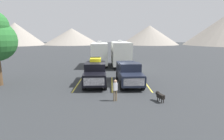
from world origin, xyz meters
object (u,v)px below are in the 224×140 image
Objects in this scene: camper_trailer_a at (100,53)px; person_a at (115,89)px; pickup_truck_a at (95,72)px; pickup_truck_b at (129,73)px; camper_trailer_b at (121,53)px; dog at (159,95)px.

person_a is at bearing -82.43° from camper_trailer_a.
pickup_truck_a is 3.28m from pickup_truck_b.
camper_trailer_b is at bearing -5.92° from camper_trailer_a.
pickup_truck_b is at bearing -88.49° from camper_trailer_b.
pickup_truck_a is 6.19× the size of dog.
dog is at bearing -44.47° from pickup_truck_a.
dog is at bearing -70.23° from pickup_truck_b.
camper_trailer_b reaches higher than pickup_truck_b.
pickup_truck_b is 9.93m from camper_trailer_b.
camper_trailer_b reaches higher than person_a.
camper_trailer_b reaches higher than pickup_truck_a.
pickup_truck_b is 5.16m from dog.
camper_trailer_b is (3.16, -0.33, 0.08)m from camper_trailer_a.
dog is (1.99, -14.69, -1.66)m from camper_trailer_b.
camper_trailer_a is 3.18m from camper_trailer_b.
pickup_truck_a is at bearing 178.26° from pickup_truck_b.
pickup_truck_b reaches higher than person_a.
pickup_truck_a is at bearing -107.14° from camper_trailer_b.
person_a is at bearing 178.27° from dog.
pickup_truck_b is 10.80m from camper_trailer_a.
dog is (5.00, -4.91, -0.72)m from pickup_truck_a.
pickup_truck_b is (3.27, -0.10, -0.06)m from pickup_truck_a.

